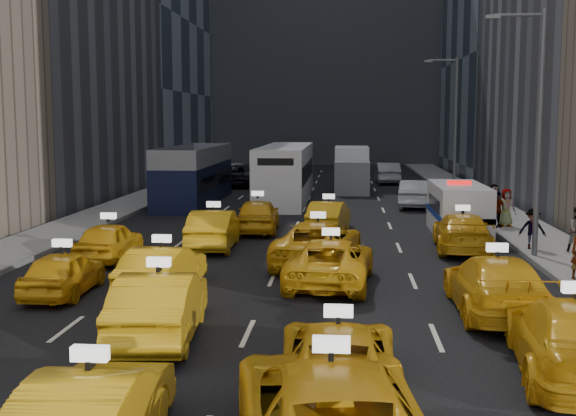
{
  "coord_description": "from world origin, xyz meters",
  "views": [
    {
      "loc": [
        2.3,
        -14.78,
        5.14
      ],
      "look_at": [
        0.31,
        10.5,
        2.0
      ],
      "focal_mm": 45.0,
      "sensor_mm": 36.0,
      "label": 1
    }
  ],
  "objects_px": {
    "city_bus": "(286,174)",
    "double_decker": "(195,175)",
    "taxi_2": "(331,413)",
    "nypd_van": "(458,210)",
    "box_truck": "(352,170)",
    "taxi_1": "(92,416)"
  },
  "relations": [
    {
      "from": "city_bus",
      "to": "double_decker",
      "type": "bearing_deg",
      "value": -160.24
    },
    {
      "from": "taxi_2",
      "to": "nypd_van",
      "type": "xyz_separation_m",
      "value": [
        5.23,
        22.13,
        0.26
      ]
    },
    {
      "from": "double_decker",
      "to": "city_bus",
      "type": "height_order",
      "value": "city_bus"
    },
    {
      "from": "city_bus",
      "to": "box_truck",
      "type": "relative_size",
      "value": 1.9
    },
    {
      "from": "nypd_van",
      "to": "double_decker",
      "type": "bearing_deg",
      "value": 137.68
    },
    {
      "from": "taxi_1",
      "to": "box_truck",
      "type": "xyz_separation_m",
      "value": [
        4.21,
        41.39,
        0.81
      ]
    },
    {
      "from": "nypd_van",
      "to": "double_decker",
      "type": "distance_m",
      "value": 18.06
    },
    {
      "from": "taxi_1",
      "to": "box_truck",
      "type": "height_order",
      "value": "box_truck"
    },
    {
      "from": "taxi_1",
      "to": "box_truck",
      "type": "relative_size",
      "value": 0.63
    },
    {
      "from": "taxi_2",
      "to": "double_decker",
      "type": "bearing_deg",
      "value": -82.13
    },
    {
      "from": "taxi_2",
      "to": "box_truck",
      "type": "height_order",
      "value": "box_truck"
    },
    {
      "from": "taxi_1",
      "to": "nypd_van",
      "type": "distance_m",
      "value": 23.96
    },
    {
      "from": "nypd_van",
      "to": "box_truck",
      "type": "relative_size",
      "value": 0.81
    },
    {
      "from": "city_bus",
      "to": "box_truck",
      "type": "height_order",
      "value": "city_bus"
    },
    {
      "from": "taxi_1",
      "to": "double_decker",
      "type": "xyz_separation_m",
      "value": [
        -5.44,
        33.41,
        0.96
      ]
    },
    {
      "from": "taxi_1",
      "to": "taxi_2",
      "type": "relative_size",
      "value": 0.75
    },
    {
      "from": "taxi_1",
      "to": "taxi_2",
      "type": "height_order",
      "value": "taxi_2"
    },
    {
      "from": "taxi_2",
      "to": "city_bus",
      "type": "relative_size",
      "value": 0.44
    },
    {
      "from": "city_bus",
      "to": "box_truck",
      "type": "bearing_deg",
      "value": 59.13
    },
    {
      "from": "taxi_2",
      "to": "taxi_1",
      "type": "bearing_deg",
      "value": -4.58
    },
    {
      "from": "double_decker",
      "to": "nypd_van",
      "type": "bearing_deg",
      "value": -44.03
    },
    {
      "from": "city_bus",
      "to": "taxi_1",
      "type": "bearing_deg",
      "value": -87.28
    }
  ]
}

